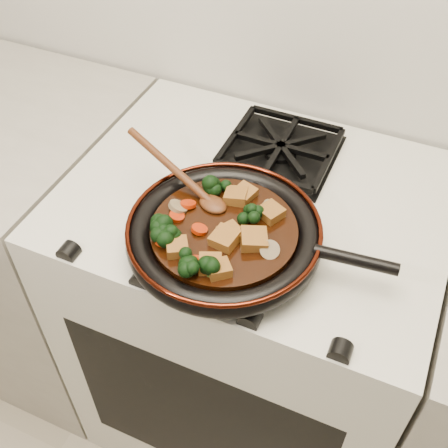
% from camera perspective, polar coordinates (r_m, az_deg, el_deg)
% --- Properties ---
extents(stove, '(0.76, 0.60, 0.90)m').
position_cam_1_polar(stove, '(1.46, 2.54, -10.01)').
color(stove, beige).
rests_on(stove, ground).
extents(burner_grate_front, '(0.23, 0.23, 0.03)m').
position_cam_1_polar(burner_grate_front, '(1.02, 0.41, -1.44)').
color(burner_grate_front, black).
rests_on(burner_grate_front, stove).
extents(burner_grate_back, '(0.23, 0.23, 0.03)m').
position_cam_1_polar(burner_grate_back, '(1.21, 5.77, 7.57)').
color(burner_grate_back, black).
rests_on(burner_grate_back, stove).
extents(skillet, '(0.47, 0.34, 0.05)m').
position_cam_1_polar(skillet, '(0.98, 0.12, -1.08)').
color(skillet, black).
rests_on(skillet, burner_grate_front).
extents(braising_sauce, '(0.26, 0.26, 0.02)m').
position_cam_1_polar(braising_sauce, '(0.98, 0.00, -0.85)').
color(braising_sauce, black).
rests_on(braising_sauce, skillet).
extents(tofu_cube_0, '(0.05, 0.05, 0.03)m').
position_cam_1_polar(tofu_cube_0, '(0.94, 0.10, -1.53)').
color(tofu_cube_0, brown).
rests_on(tofu_cube_0, braising_sauce).
extents(tofu_cube_1, '(0.05, 0.05, 0.02)m').
position_cam_1_polar(tofu_cube_1, '(0.99, 4.78, 1.13)').
color(tofu_cube_1, brown).
rests_on(tofu_cube_1, braising_sauce).
extents(tofu_cube_2, '(0.05, 0.05, 0.02)m').
position_cam_1_polar(tofu_cube_2, '(0.91, -1.41, -4.12)').
color(tofu_cube_2, brown).
rests_on(tofu_cube_2, braising_sauce).
extents(tofu_cube_3, '(0.05, 0.05, 0.02)m').
position_cam_1_polar(tofu_cube_3, '(0.93, -4.80, -2.41)').
color(tofu_cube_3, brown).
rests_on(tofu_cube_3, braising_sauce).
extents(tofu_cube_4, '(0.05, 0.05, 0.02)m').
position_cam_1_polar(tofu_cube_4, '(1.02, 2.13, 3.12)').
color(tofu_cube_4, brown).
rests_on(tofu_cube_4, braising_sauce).
extents(tofu_cube_5, '(0.05, 0.05, 0.02)m').
position_cam_1_polar(tofu_cube_5, '(0.90, -0.50, -4.60)').
color(tofu_cube_5, brown).
rests_on(tofu_cube_5, braising_sauce).
extents(tofu_cube_6, '(0.05, 0.05, 0.02)m').
position_cam_1_polar(tofu_cube_6, '(0.95, 0.66, -1.00)').
color(tofu_cube_6, brown).
rests_on(tofu_cube_6, braising_sauce).
extents(tofu_cube_7, '(0.06, 0.06, 0.03)m').
position_cam_1_polar(tofu_cube_7, '(0.94, 3.03, -1.62)').
color(tofu_cube_7, brown).
rests_on(tofu_cube_7, braising_sauce).
extents(tofu_cube_8, '(0.05, 0.05, 0.03)m').
position_cam_1_polar(tofu_cube_8, '(1.02, 1.24, 2.81)').
color(tofu_cube_8, brown).
rests_on(tofu_cube_8, braising_sauce).
extents(broccoli_floret_0, '(0.09, 0.08, 0.06)m').
position_cam_1_polar(broccoli_floret_0, '(0.90, -3.65, -4.22)').
color(broccoli_floret_0, black).
rests_on(broccoli_floret_0, braising_sauce).
extents(broccoli_floret_1, '(0.07, 0.07, 0.05)m').
position_cam_1_polar(broccoli_floret_1, '(1.03, -0.67, 3.84)').
color(broccoli_floret_1, black).
rests_on(broccoli_floret_1, braising_sauce).
extents(broccoli_floret_2, '(0.07, 0.07, 0.07)m').
position_cam_1_polar(broccoli_floret_2, '(0.95, -5.90, -1.16)').
color(broccoli_floret_2, black).
rests_on(broccoli_floret_2, braising_sauce).
extents(broccoli_floret_3, '(0.07, 0.07, 0.05)m').
position_cam_1_polar(broccoli_floret_3, '(0.98, 2.69, 0.91)').
color(broccoli_floret_3, black).
rests_on(broccoli_floret_3, braising_sauce).
extents(broccoli_floret_4, '(0.08, 0.08, 0.07)m').
position_cam_1_polar(broccoli_floret_4, '(0.97, -6.14, -0.28)').
color(broccoli_floret_4, black).
rests_on(broccoli_floret_4, braising_sauce).
extents(broccoli_floret_5, '(0.08, 0.09, 0.06)m').
position_cam_1_polar(broccoli_floret_5, '(0.90, -1.43, -4.78)').
color(broccoli_floret_5, black).
rests_on(broccoli_floret_5, braising_sauce).
extents(carrot_coin_0, '(0.03, 0.03, 0.02)m').
position_cam_1_polar(carrot_coin_0, '(1.01, -3.66, 2.02)').
color(carrot_coin_0, '#A12104').
rests_on(carrot_coin_0, braising_sauce).
extents(carrot_coin_1, '(0.03, 0.03, 0.02)m').
position_cam_1_polar(carrot_coin_1, '(0.96, -2.52, -0.55)').
color(carrot_coin_1, '#A12104').
rests_on(carrot_coin_1, braising_sauce).
extents(carrot_coin_2, '(0.03, 0.03, 0.02)m').
position_cam_1_polar(carrot_coin_2, '(0.95, -6.13, -1.70)').
color(carrot_coin_2, '#A12104').
rests_on(carrot_coin_2, braising_sauce).
extents(carrot_coin_3, '(0.03, 0.03, 0.02)m').
position_cam_1_polar(carrot_coin_3, '(0.91, -2.78, -4.01)').
color(carrot_coin_3, '#A12104').
rests_on(carrot_coin_3, braising_sauce).
extents(carrot_coin_4, '(0.03, 0.03, 0.02)m').
position_cam_1_polar(carrot_coin_4, '(0.99, -4.83, 0.79)').
color(carrot_coin_4, '#A12104').
rests_on(carrot_coin_4, braising_sauce).
extents(mushroom_slice_0, '(0.05, 0.05, 0.02)m').
position_cam_1_polar(mushroom_slice_0, '(1.00, -4.69, 1.75)').
color(mushroom_slice_0, olive).
rests_on(mushroom_slice_0, braising_sauce).
extents(mushroom_slice_1, '(0.04, 0.04, 0.02)m').
position_cam_1_polar(mushroom_slice_1, '(1.00, 4.73, 1.70)').
color(mushroom_slice_1, olive).
rests_on(mushroom_slice_1, braising_sauce).
extents(mushroom_slice_2, '(0.04, 0.04, 0.03)m').
position_cam_1_polar(mushroom_slice_2, '(0.93, 4.66, -2.64)').
color(mushroom_slice_2, olive).
rests_on(mushroom_slice_2, braising_sauce).
extents(wooden_spoon, '(0.14, 0.07, 0.22)m').
position_cam_1_polar(wooden_spoon, '(1.03, -3.54, 4.18)').
color(wooden_spoon, '#4F2711').
rests_on(wooden_spoon, braising_sauce).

